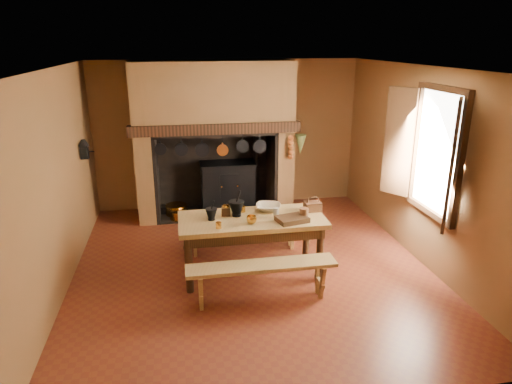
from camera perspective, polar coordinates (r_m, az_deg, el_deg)
floor at (r=6.71m, az=-0.54°, el=-9.35°), size 5.50×5.50×0.00m
ceiling at (r=5.94m, az=-0.63°, el=15.27°), size 5.50×5.50×0.00m
back_wall at (r=8.83m, az=-3.56°, el=7.13°), size 5.00×0.02×2.80m
wall_left at (r=6.29m, az=-23.66°, el=0.90°), size 0.02×5.50×2.80m
wall_right at (r=7.02m, az=20.00°, el=3.07°), size 0.02×5.50×2.80m
wall_front at (r=3.68m, az=6.62°, el=-9.71°), size 5.00×0.02×2.80m
chimney_breast at (r=8.30m, az=-5.34°, el=9.25°), size 2.95×0.96×2.80m
iron_range at (r=8.76m, az=-3.48°, el=0.86°), size 1.12×0.55×1.60m
hearth_pans at (r=8.62m, az=-9.92°, el=-2.43°), size 0.51×0.62×0.20m
hanging_pans at (r=7.89m, az=-5.21°, el=5.43°), size 1.92×0.29×0.27m
onion_string at (r=8.10m, az=4.33°, el=5.57°), size 0.12×0.10×0.46m
herb_bunch at (r=8.13m, az=5.58°, el=5.95°), size 0.20×0.20×0.35m
window at (r=6.54m, az=20.83°, el=4.62°), size 0.39×1.75×1.76m
wall_coffee_mill at (r=7.71m, az=-20.71°, el=5.19°), size 0.23×0.16×0.31m
work_table at (r=6.22m, az=-0.53°, el=-4.37°), size 1.97×0.87×0.85m
bench_front at (r=5.72m, az=0.70°, el=-10.15°), size 1.86×0.33×0.52m
bench_back at (r=7.02m, az=-1.54°, el=-4.49°), size 1.86×0.32×0.52m
mortar_large at (r=6.19m, az=-2.45°, el=-1.97°), size 0.21×0.21×0.36m
mortar_small at (r=6.08m, az=-5.60°, el=-2.71°), size 0.16×0.16×0.27m
coffee_grinder at (r=6.24m, az=-3.77°, el=-2.30°), size 0.17×0.13×0.18m
brass_mug_a at (r=5.83m, az=-4.70°, el=-4.17°), size 0.09×0.09×0.08m
brass_mug_b at (r=6.36m, az=-1.68°, el=-2.14°), size 0.10×0.10×0.08m
mixing_bowl at (r=6.41m, az=1.55°, el=-1.93°), size 0.42×0.42×0.09m
stoneware_crock at (r=6.13m, az=6.00°, el=-2.69°), size 0.13×0.13×0.15m
glass_jar at (r=6.17m, az=2.53°, el=-2.56°), size 0.09×0.09×0.13m
wicker_basket at (r=6.43m, az=7.10°, el=-1.75°), size 0.24×0.18×0.22m
wooden_tray at (r=6.04m, az=4.53°, el=-3.40°), size 0.45×0.37×0.07m
brass_cup at (r=5.96m, az=-0.55°, el=-3.47°), size 0.16×0.16×0.10m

